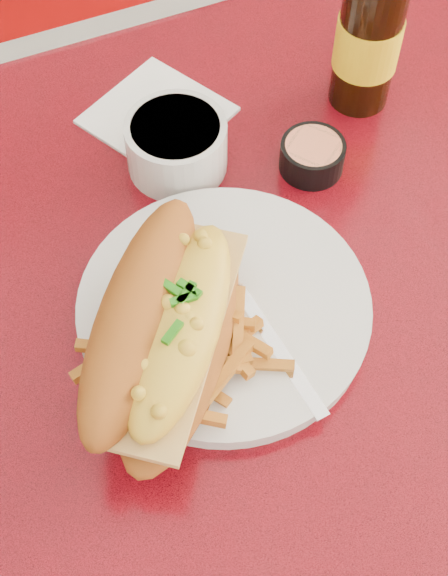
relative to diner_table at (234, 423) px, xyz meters
name	(u,v)px	position (x,y,z in m)	size (l,w,h in m)	color
ground	(230,572)	(0.00, 0.00, -0.61)	(8.00, 8.00, 0.00)	beige
diner_table	(234,423)	(0.00, 0.00, 0.00)	(1.23, 0.83, 0.77)	red
booth_bench_far	(50,108)	(0.00, 0.81, -0.32)	(1.20, 0.51, 0.90)	maroon
dinner_plate	(224,308)	(0.00, 0.03, 0.17)	(0.27, 0.27, 0.02)	silver
mac_hoagie	(166,329)	(-0.05, 0.00, 0.22)	(0.21, 0.23, 0.09)	#9F5319
fries_pile	(189,353)	(-0.04, -0.01, 0.19)	(0.11, 0.10, 0.03)	orange
fork	(266,331)	(0.02, -0.01, 0.18)	(0.03, 0.16, 0.00)	silver
gravy_ramekin	(176,144)	(0.03, 0.19, 0.19)	(0.11, 0.11, 0.05)	silver
sauce_cup_right	(312,155)	(0.14, 0.14, 0.18)	(0.07, 0.07, 0.03)	black
beer_bottle	(371,23)	(0.22, 0.20, 0.25)	(0.07, 0.07, 0.24)	black
paper_napkin	(157,115)	(0.03, 0.26, 0.16)	(0.11, 0.11, 0.00)	white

